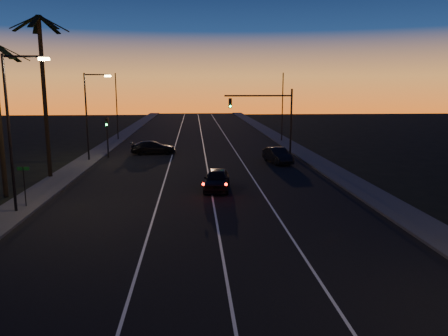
{
  "coord_description": "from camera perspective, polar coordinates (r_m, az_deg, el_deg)",
  "views": [
    {
      "loc": [
        -0.68,
        -5.13,
        7.24
      ],
      "look_at": [
        1.09,
        20.24,
        2.48
      ],
      "focal_mm": 35.0,
      "sensor_mm": 36.0,
      "label": 1
    }
  ],
  "objects": [
    {
      "name": "road",
      "position": [
        35.88,
        -2.82,
        -1.04
      ],
      "size": [
        20.0,
        170.0,
        0.01
      ],
      "primitive_type": "cube",
      "color": "black",
      "rests_on": "ground"
    },
    {
      "name": "sidewalk_left",
      "position": [
        37.37,
        -20.26,
        -1.11
      ],
      "size": [
        2.4,
        170.0,
        0.16
      ],
      "primitive_type": "cube",
      "color": "#393936",
      "rests_on": "ground"
    },
    {
      "name": "sidewalk_right",
      "position": [
        37.77,
        14.43,
        -0.66
      ],
      "size": [
        2.4,
        170.0,
        0.16
      ],
      "primitive_type": "cube",
      "color": "#393936",
      "rests_on": "ground"
    },
    {
      "name": "lane_stripe_left",
      "position": [
        35.94,
        -7.6,
        -1.08
      ],
      "size": [
        0.12,
        160.0,
        0.01
      ],
      "primitive_type": "cube",
      "color": "silver",
      "rests_on": "road"
    },
    {
      "name": "lane_stripe_mid",
      "position": [
        35.89,
        -2.02,
        -1.01
      ],
      "size": [
        0.12,
        160.0,
        0.01
      ],
      "primitive_type": "cube",
      "color": "silver",
      "rests_on": "road"
    },
    {
      "name": "lane_stripe_right",
      "position": [
        36.17,
        3.53,
        -0.93
      ],
      "size": [
        0.12,
        160.0,
        0.01
      ],
      "primitive_type": "cube",
      "color": "silver",
      "rests_on": "road"
    },
    {
      "name": "palm_far",
      "position": [
        36.98,
        -22.53,
        10.39
      ],
      "size": [
        4.25,
        4.16,
        12.53
      ],
      "color": "black",
      "rests_on": "ground"
    },
    {
      "name": "streetlight_left_near",
      "position": [
        27.13,
        -25.78,
        5.5
      ],
      "size": [
        2.55,
        0.26,
        9.0
      ],
      "color": "black",
      "rests_on": "ground"
    },
    {
      "name": "streetlight_left_far",
      "position": [
        44.33,
        -17.17,
        7.32
      ],
      "size": [
        2.55,
        0.26,
        8.5
      ],
      "color": "black",
      "rests_on": "ground"
    },
    {
      "name": "street_sign",
      "position": [
        28.58,
        -24.65,
        -1.64
      ],
      "size": [
        0.7,
        0.06,
        2.6
      ],
      "color": "black",
      "rests_on": "ground"
    },
    {
      "name": "signal_mast",
      "position": [
        45.86,
        5.88,
        7.48
      ],
      "size": [
        7.1,
        0.41,
        7.0
      ],
      "color": "black",
      "rests_on": "ground"
    },
    {
      "name": "signal_post",
      "position": [
        46.18,
        -15.03,
        4.84
      ],
      "size": [
        0.28,
        0.37,
        4.2
      ],
      "color": "black",
      "rests_on": "ground"
    },
    {
      "name": "far_pole_left",
      "position": [
        61.08,
        -13.83,
        7.73
      ],
      "size": [
        0.14,
        0.14,
        9.0
      ],
      "primitive_type": "cylinder",
      "color": "black",
      "rests_on": "ground"
    },
    {
      "name": "far_pole_right",
      "position": [
        58.38,
        7.63,
        7.82
      ],
      "size": [
        0.14,
        0.14,
        9.0
      ],
      "primitive_type": "cylinder",
      "color": "black",
      "rests_on": "ground"
    },
    {
      "name": "lead_car",
      "position": [
        30.95,
        -0.95,
        -1.5
      ],
      "size": [
        2.21,
        5.0,
        1.48
      ],
      "color": "black",
      "rests_on": "road"
    },
    {
      "name": "right_car",
      "position": [
        42.08,
        7.01,
        1.65
      ],
      "size": [
        2.39,
        4.66,
        1.46
      ],
      "color": "black",
      "rests_on": "road"
    },
    {
      "name": "cross_car",
      "position": [
        48.02,
        -9.24,
        2.67
      ],
      "size": [
        5.08,
        2.51,
        1.42
      ],
      "color": "black",
      "rests_on": "road"
    }
  ]
}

